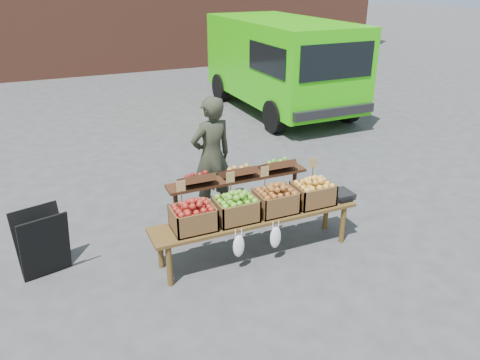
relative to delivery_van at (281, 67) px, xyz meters
name	(u,v)px	position (x,y,z in m)	size (l,w,h in m)	color
ground	(218,284)	(-4.24, -6.39, -1.15)	(80.00, 80.00, 0.00)	#424244
delivery_van	(281,67)	(0.00, 0.00, 0.00)	(2.35, 5.13, 2.30)	#2DCC0A
vendor	(212,157)	(-3.64, -4.68, -0.25)	(0.66, 0.43, 1.81)	#2C2F22
chalkboard_sign	(43,244)	(-6.05, -5.37, -0.72)	(0.56, 0.31, 0.86)	black
back_table	(238,195)	(-3.48, -5.26, -0.63)	(2.10, 0.44, 1.04)	#381D10
display_bench	(256,235)	(-3.55, -5.98, -0.86)	(2.70, 0.56, 0.57)	#523918
crate_golden_apples	(193,218)	(-4.37, -5.98, -0.44)	(0.50, 0.40, 0.28)	maroon
crate_russet_pears	(236,209)	(-3.82, -5.98, -0.44)	(0.50, 0.40, 0.28)	#519526
crate_red_apples	(276,201)	(-3.27, -5.98, -0.44)	(0.50, 0.40, 0.28)	#985026
crate_green_apples	(313,194)	(-2.72, -5.98, -0.44)	(0.50, 0.40, 0.28)	gold
weighing_scale	(339,195)	(-2.30, -5.98, -0.54)	(0.34, 0.30, 0.08)	black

